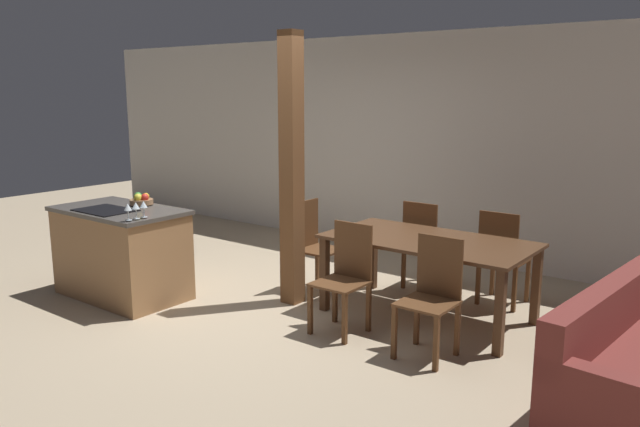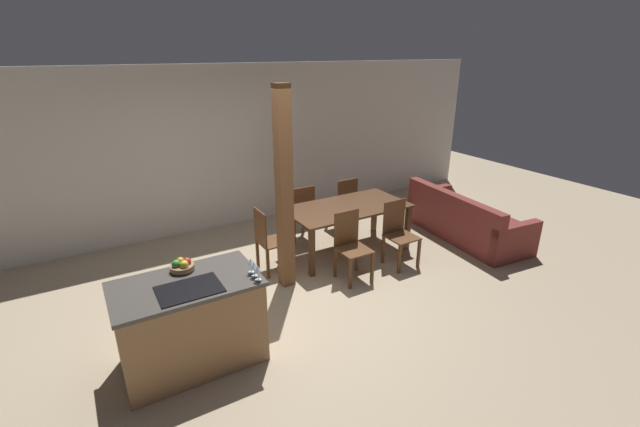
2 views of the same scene
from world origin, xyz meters
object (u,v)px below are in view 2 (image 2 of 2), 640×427
at_px(dining_chair_near_right, 398,232).
at_px(dining_table, 347,212).
at_px(kitchen_island, 190,323).
at_px(couch, 465,221).
at_px(dining_chair_far_right, 344,203).
at_px(wine_glass_far, 251,262).
at_px(wine_glass_near, 258,269).
at_px(dining_chair_head_end, 268,240).
at_px(dining_chair_far_left, 301,212).
at_px(timber_post, 284,192).
at_px(wine_glass_middle, 254,265).
at_px(dining_chair_near_left, 351,245).
at_px(fruit_bowl, 182,265).

bearing_deg(dining_chair_near_right, dining_table, 120.10).
bearing_deg(kitchen_island, couch, 9.18).
height_order(dining_chair_far_right, couch, dining_chair_far_right).
distance_m(wine_glass_far, dining_chair_far_right, 3.35).
height_order(wine_glass_near, couch, wine_glass_near).
relative_size(wine_glass_far, dining_chair_head_end, 0.16).
bearing_deg(kitchen_island, dining_chair_far_left, 41.41).
bearing_deg(dining_chair_far_left, wine_glass_near, 54.06).
height_order(dining_chair_near_right, timber_post, timber_post).
xyz_separation_m(couch, timber_post, (-3.19, 0.14, 1.01)).
bearing_deg(wine_glass_near, dining_chair_far_left, 54.06).
height_order(wine_glass_middle, dining_chair_far_right, wine_glass_middle).
bearing_deg(couch, dining_chair_far_right, 56.15).
height_order(wine_glass_far, dining_chair_near_left, wine_glass_far).
bearing_deg(dining_chair_head_end, dining_chair_near_left, -128.82).
relative_size(dining_chair_far_left, dining_chair_head_end, 1.00).
bearing_deg(fruit_bowl, dining_table, 21.89).
height_order(fruit_bowl, timber_post, timber_post).
height_order(fruit_bowl, dining_chair_head_end, fruit_bowl).
bearing_deg(dining_table, timber_post, -161.04).
relative_size(dining_chair_near_right, dining_chair_far_right, 1.00).
distance_m(dining_chair_near_left, dining_chair_far_right, 1.63).
relative_size(wine_glass_middle, dining_chair_near_left, 0.16).
bearing_deg(dining_chair_far_right, couch, 140.94).
xyz_separation_m(kitchen_island, fruit_bowl, (0.04, 0.24, 0.50)).
xyz_separation_m(fruit_bowl, dining_chair_far_right, (3.06, 1.77, -0.47)).
bearing_deg(dining_chair_near_left, kitchen_island, -165.17).
xyz_separation_m(kitchen_island, dining_chair_far_left, (2.28, 2.01, 0.03)).
bearing_deg(wine_glass_middle, couch, 13.62).
relative_size(dining_table, dining_chair_far_right, 1.96).
bearing_deg(wine_glass_far, dining_chair_near_left, 24.03).
xyz_separation_m(kitchen_island, wine_glass_middle, (0.59, -0.23, 0.57)).
height_order(kitchen_island, dining_chair_far_right, dining_chair_far_right).
height_order(kitchen_island, wine_glass_far, wine_glass_far).
relative_size(dining_chair_near_left, timber_post, 0.36).
bearing_deg(dining_chair_near_left, dining_chair_far_right, 59.90).
bearing_deg(dining_chair_far_right, wine_glass_near, 42.91).
bearing_deg(dining_chair_far_right, dining_chair_near_right, 90.00).
bearing_deg(fruit_bowl, dining_chair_head_end, 37.89).
bearing_deg(dining_chair_near_left, wine_glass_middle, -153.66).
bearing_deg(wine_glass_near, dining_chair_near_left, 28.56).
relative_size(wine_glass_near, dining_chair_near_right, 0.16).
distance_m(dining_table, dining_chair_head_end, 1.29).
xyz_separation_m(fruit_bowl, dining_chair_head_end, (1.37, 1.07, -0.47)).
distance_m(dining_chair_near_left, dining_chair_far_left, 1.41).
xyz_separation_m(wine_glass_near, dining_table, (2.09, 1.62, -0.38)).
bearing_deg(kitchen_island, dining_chair_head_end, 42.93).
bearing_deg(dining_chair_far_right, wine_glass_far, 40.80).
xyz_separation_m(wine_glass_middle, couch, (4.06, 0.98, -0.74)).
height_order(wine_glass_near, wine_glass_middle, same).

